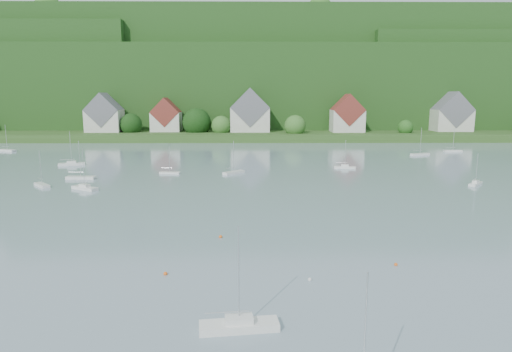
{
  "coord_description": "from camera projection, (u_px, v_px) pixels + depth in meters",
  "views": [
    {
      "loc": [
        5.52,
        -2.08,
        17.55
      ],
      "look_at": [
        6.3,
        75.0,
        4.0
      ],
      "focal_mm": 31.93,
      "sensor_mm": 36.0,
      "label": 1
    }
  ],
  "objects": [
    {
      "name": "village_building_3",
      "position": [
        347.0,
        116.0,
        187.03
      ],
      "size": [
        13.0,
        10.4,
        15.5
      ],
      "color": "beige",
      "rests_on": "far_shore_strip"
    },
    {
      "name": "mooring_buoy_3",
      "position": [
        221.0,
        238.0,
        57.23
      ],
      "size": [
        0.42,
        0.42,
        0.42
      ],
      "primitive_type": "sphere",
      "color": "orange",
      "rests_on": "ground"
    },
    {
      "name": "far_sailboat_cluster",
      "position": [
        235.0,
        162.0,
        121.1
      ],
      "size": [
        193.54,
        70.11,
        8.71
      ],
      "color": "silver",
      "rests_on": "ground"
    },
    {
      "name": "forested_ridge",
      "position": [
        243.0,
        87.0,
        265.57
      ],
      "size": [
        620.0,
        181.22,
        69.89
      ],
      "color": "#143912",
      "rests_on": "ground"
    },
    {
      "name": "village_building_2",
      "position": [
        250.0,
        114.0,
        188.45
      ],
      "size": [
        16.0,
        11.44,
        18.0
      ],
      "color": "beige",
      "rests_on": "far_shore_strip"
    },
    {
      "name": "village_building_4",
      "position": [
        452.0,
        115.0,
        191.39
      ],
      "size": [
        15.0,
        10.4,
        16.5
      ],
      "color": "beige",
      "rests_on": "far_shore_strip"
    },
    {
      "name": "mooring_buoy_1",
      "position": [
        310.0,
        281.0,
        43.87
      ],
      "size": [
        0.39,
        0.39,
        0.39
      ],
      "primitive_type": "sphere",
      "color": "silver",
      "rests_on": "ground"
    },
    {
      "name": "near_sailboat_3",
      "position": [
        239.0,
        324.0,
        34.58
      ],
      "size": [
        6.22,
        2.44,
        8.18
      ],
      "rotation": [
        0.0,
        0.0,
        0.13
      ],
      "color": "silver",
      "rests_on": "ground"
    },
    {
      "name": "mooring_buoy_2",
      "position": [
        396.0,
        265.0,
        47.81
      ],
      "size": [
        0.38,
        0.38,
        0.38
      ],
      "primitive_type": "sphere",
      "color": "orange",
      "rests_on": "ground"
    },
    {
      "name": "far_shore_strip",
      "position": [
        239.0,
        133.0,
        201.74
      ],
      "size": [
        600.0,
        60.0,
        3.0
      ],
      "primitive_type": "cube",
      "color": "#2E4D1C",
      "rests_on": "ground"
    },
    {
      "name": "mooring_buoy_0",
      "position": [
        165.0,
        275.0,
        45.32
      ],
      "size": [
        0.41,
        0.41,
        0.41
      ],
      "primitive_type": "sphere",
      "color": "orange",
      "rests_on": "ground"
    },
    {
      "name": "village_building_1",
      "position": [
        166.0,
        118.0,
        189.35
      ],
      "size": [
        12.0,
        9.36,
        14.0
      ],
      "color": "beige",
      "rests_on": "far_shore_strip"
    },
    {
      "name": "village_building_0",
      "position": [
        104.0,
        116.0,
        187.0
      ],
      "size": [
        14.0,
        10.4,
        16.0
      ],
      "color": "beige",
      "rests_on": "far_shore_strip"
    }
  ]
}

